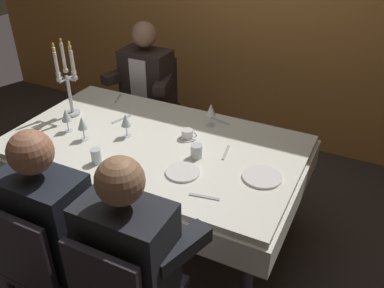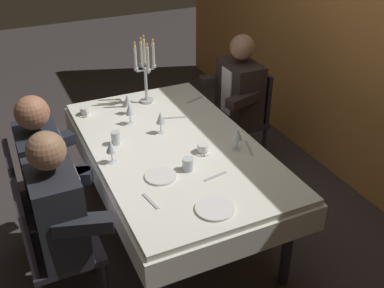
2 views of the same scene
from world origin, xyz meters
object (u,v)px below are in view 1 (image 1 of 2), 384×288
object	(u,v)px
wine_glass_3	(82,124)
coffee_cup_0	(188,134)
seated_diner_1	(46,220)
water_tumbler_0	(96,156)
wine_glass_2	(116,163)
dinner_plate_0	(262,177)
seated_diner_0	(147,79)
coffee_cup_1	(20,145)
dinner_plate_1	(183,172)
wine_glass_4	(211,110)
candelabra	(67,80)
wine_glass_0	(126,121)
dining_table	(155,157)
wine_glass_1	(66,116)
seated_diner_2	(127,253)
water_tumbler_1	(196,151)

from	to	relation	value
wine_glass_3	coffee_cup_0	size ratio (longest dim) A/B	1.24
seated_diner_1	water_tumbler_0	bearing A→B (deg)	99.42
wine_glass_2	dinner_plate_0	bearing A→B (deg)	28.10
wine_glass_2	seated_diner_0	bearing A→B (deg)	115.35
water_tumbler_0	coffee_cup_1	bearing A→B (deg)	-170.87
dinner_plate_1	wine_glass_2	world-z (taller)	wine_glass_2
seated_diner_0	wine_glass_4	bearing A→B (deg)	-31.69
candelabra	wine_glass_4	distance (m)	1.03
dinner_plate_0	wine_glass_0	bearing A→B (deg)	176.85
wine_glass_0	wine_glass_3	xyz separation A→B (m)	(-0.23, -0.16, 0.00)
wine_glass_2	dining_table	bearing A→B (deg)	94.75
seated_diner_0	wine_glass_1	bearing A→B (deg)	-89.86
wine_glass_0	coffee_cup_0	size ratio (longest dim) A/B	1.24
dinner_plate_1	wine_glass_0	world-z (taller)	wine_glass_0
wine_glass_1	coffee_cup_0	world-z (taller)	wine_glass_1
wine_glass_0	wine_glass_4	distance (m)	0.58
seated_diner_2	candelabra	bearing A→B (deg)	139.53
seated_diner_2	dining_table	bearing A→B (deg)	113.73
wine_glass_0	seated_diner_0	bearing A→B (deg)	113.93
candelabra	dinner_plate_1	distance (m)	1.13
wine_glass_0	wine_glass_1	distance (m)	0.42
water_tumbler_1	dinner_plate_0	bearing A→B (deg)	-3.81
wine_glass_0	water_tumbler_1	size ratio (longest dim) A/B	1.95
wine_glass_3	seated_diner_1	xyz separation A→B (m)	(0.33, -0.71, -0.12)
wine_glass_3	seated_diner_0	xyz separation A→B (m)	(-0.17, 1.06, -0.12)
dining_table	seated_diner_1	bearing A→B (deg)	-96.04
dining_table	candelabra	xyz separation A→B (m)	(-0.73, 0.07, 0.39)
dinner_plate_0	water_tumbler_0	world-z (taller)	water_tumbler_0
dining_table	seated_diner_1	world-z (taller)	seated_diner_1
water_tumbler_0	seated_diner_0	world-z (taller)	seated_diner_0
dining_table	seated_diner_2	xyz separation A→B (m)	(0.39, -0.89, 0.11)
wine_glass_2	coffee_cup_0	xyz separation A→B (m)	(0.14, 0.59, -0.09)
coffee_cup_1	seated_diner_1	bearing A→B (deg)	-35.06
dinner_plate_0	seated_diner_2	size ratio (longest dim) A/B	0.18
wine_glass_2	water_tumbler_1	distance (m)	0.51
seated_diner_0	dining_table	bearing A→B (deg)	-56.01
dining_table	coffee_cup_1	distance (m)	0.86
wine_glass_4	dinner_plate_0	bearing A→B (deg)	-40.18
dinner_plate_0	coffee_cup_0	xyz separation A→B (m)	(-0.58, 0.21, 0.02)
water_tumbler_1	seated_diner_0	bearing A→B (deg)	135.01
wine_glass_0	dinner_plate_1	bearing A→B (deg)	-21.86
water_tumbler_1	seated_diner_2	size ratio (longest dim) A/B	0.07
candelabra	coffee_cup_1	bearing A→B (deg)	-88.55
seated_diner_0	water_tumbler_0	bearing A→B (deg)	-71.53
wine_glass_0	water_tumbler_1	xyz separation A→B (m)	(0.53, -0.02, -0.07)
wine_glass_2	dinner_plate_1	bearing A→B (deg)	37.41
dinner_plate_1	seated_diner_2	xyz separation A→B (m)	(0.06, -0.66, -0.01)
water_tumbler_0	dining_table	bearing A→B (deg)	63.49
water_tumbler_1	seated_diner_1	xyz separation A→B (m)	(-0.42, -0.85, -0.05)
wine_glass_4	water_tumbler_0	bearing A→B (deg)	-119.99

